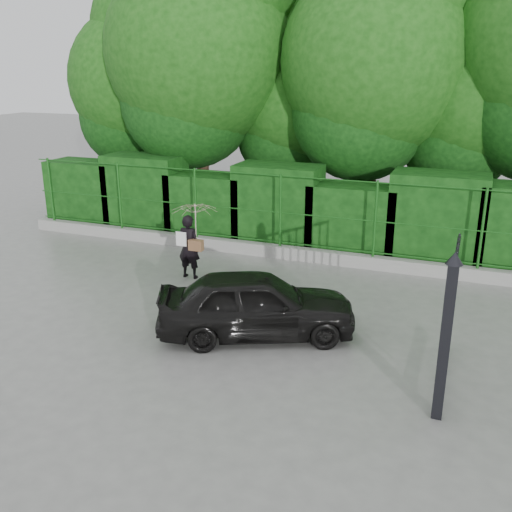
% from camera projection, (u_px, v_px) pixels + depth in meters
% --- Properties ---
extents(ground, '(80.00, 80.00, 0.00)m').
position_uv_depth(ground, '(179.00, 328.00, 10.38)').
color(ground, gray).
extents(kerb, '(14.00, 0.25, 0.30)m').
position_uv_depth(kerb, '(265.00, 250.00, 14.32)').
color(kerb, '#9E9E99').
rests_on(kerb, ground).
extents(fence, '(14.13, 0.06, 1.80)m').
position_uv_depth(fence, '(273.00, 210.00, 13.91)').
color(fence, '#175516').
rests_on(fence, kerb).
extents(hedge, '(14.20, 1.20, 2.18)m').
position_uv_depth(hedge, '(280.00, 208.00, 14.92)').
color(hedge, black).
rests_on(hedge, ground).
extents(trees, '(17.10, 6.15, 8.08)m').
position_uv_depth(trees, '(347.00, 63.00, 15.38)').
color(trees, black).
rests_on(trees, ground).
extents(gate, '(0.22, 2.33, 2.36)m').
position_uv_depth(gate, '(448.00, 323.00, 7.79)').
color(gate, black).
rests_on(gate, ground).
extents(woman, '(1.01, 1.03, 1.72)m').
position_uv_depth(woman, '(194.00, 229.00, 12.52)').
color(woman, black).
rests_on(woman, ground).
extents(car, '(3.71, 2.69, 1.17)m').
position_uv_depth(car, '(256.00, 304.00, 9.95)').
color(car, black).
rests_on(car, ground).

